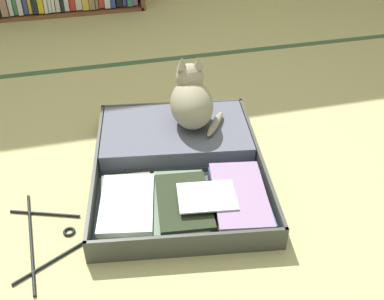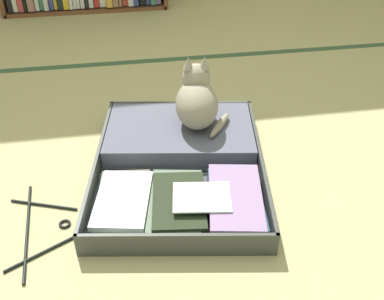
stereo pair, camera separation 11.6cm
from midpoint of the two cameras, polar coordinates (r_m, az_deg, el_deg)
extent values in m
plane|color=tan|center=(1.63, -0.08, -7.27)|extent=(10.00, 10.00, 0.00)
cube|color=#355234|center=(2.66, -4.46, 11.06)|extent=(4.80, 0.05, 0.00)
cube|color=brown|center=(3.59, -12.03, 17.26)|extent=(1.14, 0.30, 0.02)
cube|color=#3C3E3B|center=(1.62, 0.35, -7.59)|extent=(0.69, 0.51, 0.01)
cube|color=#3C3E3B|center=(1.45, 0.44, -11.89)|extent=(0.63, 0.11, 0.09)
cube|color=#3C3E3B|center=(1.62, -10.84, -6.47)|extent=(0.08, 0.41, 0.09)
cube|color=#3C3E3B|center=(1.62, 11.49, -6.37)|extent=(0.08, 0.41, 0.09)
cube|color=#465056|center=(1.61, 0.35, -7.33)|extent=(0.66, 0.48, 0.01)
cube|color=#3C3E3B|center=(1.93, 0.21, 0.83)|extent=(0.69, 0.51, 0.01)
cube|color=#3C3E3B|center=(2.08, 0.17, 4.91)|extent=(0.63, 0.11, 0.09)
cube|color=#3C3E3B|center=(1.93, -9.06, 1.76)|extent=(0.08, 0.41, 0.09)
cube|color=#3C3E3B|center=(1.94, 9.46, 1.82)|extent=(0.08, 0.41, 0.09)
cube|color=#465056|center=(1.93, 0.21, 1.08)|extent=(0.66, 0.48, 0.01)
cylinder|color=black|center=(1.76, 0.27, -2.70)|extent=(0.61, 0.11, 0.02)
cube|color=slate|center=(1.61, -6.59, -6.81)|extent=(0.22, 0.37, 0.02)
cube|color=silver|center=(1.60, -6.62, -6.26)|extent=(0.24, 0.32, 0.02)
cube|color=gray|center=(1.60, 0.28, -6.93)|extent=(0.23, 0.34, 0.02)
cube|color=slate|center=(1.59, 0.08, -6.42)|extent=(0.24, 0.35, 0.02)
cube|color=#252D1C|center=(1.58, 0.47, -6.36)|extent=(0.21, 0.31, 0.01)
cube|color=#2E1824|center=(1.62, 7.32, -6.74)|extent=(0.23, 0.32, 0.02)
cube|color=#2D5272|center=(1.60, 7.66, -6.23)|extent=(0.22, 0.35, 0.02)
cube|color=#90739E|center=(1.59, 7.61, -5.88)|extent=(0.24, 0.37, 0.02)
cube|color=white|center=(1.55, 3.39, -5.98)|extent=(0.22, 0.18, 0.01)
cube|color=#565769|center=(1.91, 0.22, 1.97)|extent=(0.65, 0.47, 0.08)
cylinder|color=black|center=(2.08, -4.67, 4.71)|extent=(0.02, 0.02, 0.08)
cylinder|color=black|center=(2.08, 5.01, 4.73)|extent=(0.02, 0.02, 0.08)
cube|color=#358F3A|center=(1.46, 7.42, -11.16)|extent=(0.04, 0.01, 0.02)
cube|color=white|center=(1.47, -7.29, -11.68)|extent=(0.04, 0.01, 0.03)
ellipsoid|color=gray|center=(1.86, 2.41, 5.70)|extent=(0.20, 0.28, 0.18)
ellipsoid|color=gray|center=(1.94, 2.22, 5.71)|extent=(0.13, 0.10, 0.10)
sphere|color=gray|center=(1.86, 2.34, 9.02)|extent=(0.12, 0.12, 0.12)
cone|color=gray|center=(1.83, 3.43, 10.86)|extent=(0.04, 0.04, 0.05)
cone|color=gray|center=(1.83, 1.39, 10.84)|extent=(0.04, 0.04, 0.05)
sphere|color=gold|center=(1.91, 2.88, 9.87)|extent=(0.02, 0.02, 0.02)
sphere|color=gold|center=(1.90, 1.60, 9.85)|extent=(0.02, 0.02, 0.02)
ellipsoid|color=gray|center=(1.87, 5.26, 3.10)|extent=(0.13, 0.18, 0.03)
cylinder|color=black|center=(1.63, -18.04, -9.60)|extent=(0.04, 0.46, 0.01)
cylinder|color=black|center=(1.70, -16.25, -6.70)|extent=(0.24, 0.09, 0.01)
cylinder|color=black|center=(1.54, -16.20, -12.35)|extent=(0.23, 0.13, 0.01)
torus|color=black|center=(1.61, -13.69, -9.06)|extent=(0.04, 0.04, 0.01)
camera|label=1|loc=(0.06, -88.02, 1.44)|focal=42.49mm
camera|label=2|loc=(0.06, 91.98, -1.44)|focal=42.49mm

